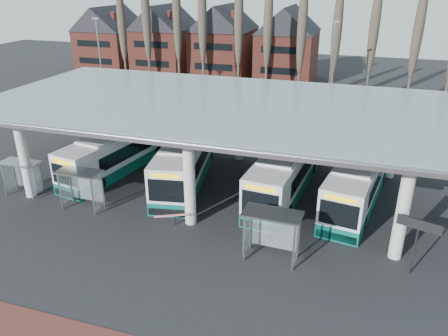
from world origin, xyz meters
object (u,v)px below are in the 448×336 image
(shelter_1, at_px, (81,181))
(shelter_2, at_px, (273,225))
(bus_2, at_px, (287,169))
(shelter_0, at_px, (22,170))
(bus_3, at_px, (359,178))
(bus_1, at_px, (187,157))
(bus_0, at_px, (120,150))

(shelter_1, relative_size, shelter_2, 0.92)
(bus_2, distance_m, shelter_0, 18.51)
(bus_3, xyz_separation_m, shelter_0, (-22.36, -6.21, 0.23))
(bus_1, relative_size, shelter_2, 4.00)
(bus_2, xyz_separation_m, shelter_0, (-17.45, -6.18, 0.20))
(bus_0, relative_size, shelter_1, 4.10)
(bus_2, bearing_deg, bus_0, -174.04)
(bus_1, height_order, bus_2, bus_1)
(shelter_1, bearing_deg, bus_0, 98.11)
(shelter_1, bearing_deg, bus_3, 21.42)
(bus_0, distance_m, shelter_1, 6.53)
(shelter_2, bearing_deg, shelter_0, 174.90)
(bus_0, bearing_deg, bus_1, 10.07)
(bus_1, height_order, bus_3, bus_1)
(bus_2, xyz_separation_m, shelter_1, (-12.33, -6.65, 0.35))
(bus_0, distance_m, bus_1, 5.66)
(bus_3, bearing_deg, bus_0, -170.10)
(bus_1, relative_size, shelter_1, 4.36)
(bus_2, relative_size, shelter_1, 4.28)
(bus_1, relative_size, bus_2, 1.02)
(bus_0, xyz_separation_m, shelter_2, (13.92, -8.30, 0.57))
(shelter_0, height_order, shelter_1, shelter_1)
(bus_2, bearing_deg, bus_3, 5.47)
(shelter_1, bearing_deg, bus_2, 28.58)
(bus_1, bearing_deg, shelter_0, -158.46)
(bus_0, bearing_deg, bus_2, 10.36)
(bus_1, xyz_separation_m, bus_2, (7.57, 0.14, -0.02))
(bus_1, height_order, shelter_2, bus_1)
(bus_2, bearing_deg, shelter_2, -80.20)
(bus_3, bearing_deg, shelter_1, -149.62)
(bus_0, xyz_separation_m, bus_1, (5.66, 0.06, 0.09))
(shelter_0, distance_m, shelter_2, 18.30)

